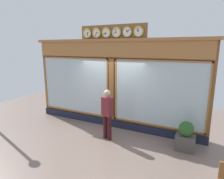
{
  "coord_description": "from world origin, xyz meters",
  "views": [
    {
      "loc": [
        -3.14,
        6.33,
        3.03
      ],
      "look_at": [
        0.0,
        0.0,
        1.47
      ],
      "focal_mm": 31.04,
      "sensor_mm": 36.0,
      "label": 1
    }
  ],
  "objects": [
    {
      "name": "ground_plane",
      "position": [
        0.0,
        2.8,
        0.0
      ],
      "size": [
        14.0,
        14.0,
        0.0
      ],
      "primitive_type": "plane",
      "color": "#7A665B"
    },
    {
      "name": "shop_facade",
      "position": [
        0.0,
        -0.12,
        1.68
      ],
      "size": [
        6.91,
        0.42,
        3.79
      ],
      "color": "brown",
      "rests_on": "ground_plane"
    },
    {
      "name": "pedestrian",
      "position": [
        -0.33,
        1.0,
        0.93
      ],
      "size": [
        0.41,
        0.33,
        1.69
      ],
      "color": "#3A1316",
      "rests_on": "ground_plane"
    },
    {
      "name": "planter_box",
      "position": [
        -2.74,
        0.64,
        0.24
      ],
      "size": [
        0.56,
        0.36,
        0.47
      ],
      "primitive_type": "cube",
      "color": "#4C4742",
      "rests_on": "ground_plane"
    },
    {
      "name": "planter_shrub",
      "position": [
        -2.74,
        0.64,
        0.69
      ],
      "size": [
        0.43,
        0.43,
        0.43
      ],
      "primitive_type": "sphere",
      "color": "#285623",
      "rests_on": "planter_box"
    }
  ]
}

